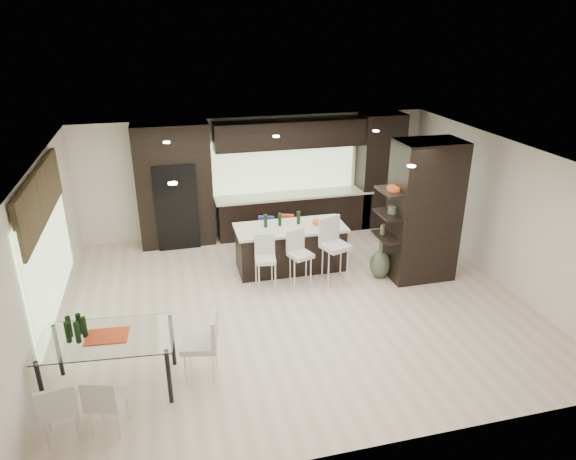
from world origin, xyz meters
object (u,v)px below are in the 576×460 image
object	(u,v)px
kitchen_island	(290,247)
chair_far	(60,411)
stool_mid	(300,265)
floor_vase	(381,251)
chair_near	(108,403)
chair_end	(200,347)
bench	(282,243)
stool_right	(335,258)
dining_table	(111,363)
stool_left	(265,269)

from	to	relation	value
kitchen_island	chair_far	world-z (taller)	kitchen_island
kitchen_island	stool_mid	world-z (taller)	kitchen_island
floor_vase	chair_near	size ratio (longest dim) A/B	1.44
kitchen_island	chair_end	bearing A→B (deg)	-124.47
bench	chair_end	distance (m)	4.23
stool_mid	chair_end	bearing A→B (deg)	-152.18
stool_right	dining_table	distance (m)	4.49
stool_mid	dining_table	bearing A→B (deg)	-164.95
stool_mid	chair_near	world-z (taller)	stool_mid
stool_mid	bench	xyz separation A→B (m)	(-0.01, 1.50, -0.20)
stool_left	bench	world-z (taller)	stool_left
chair_end	stool_right	bearing A→B (deg)	-39.65
bench	chair_end	bearing A→B (deg)	-98.06
floor_vase	dining_table	bearing A→B (deg)	-156.19
floor_vase	stool_mid	bearing A→B (deg)	178.27
stool_mid	stool_right	size ratio (longest dim) A/B	0.85
stool_mid	bench	world-z (taller)	stool_mid
stool_right	bench	xyz separation A→B (m)	(-0.68, 1.53, -0.28)
stool_left	chair_near	size ratio (longest dim) A/B	1.11
kitchen_island	bench	distance (m)	0.76
dining_table	chair_far	bearing A→B (deg)	-119.25
stool_left	bench	distance (m)	1.64
stool_left	stool_mid	size ratio (longest dim) A/B	0.97
bench	dining_table	bearing A→B (deg)	-110.29
floor_vase	chair_near	distance (m)	5.68
stool_right	floor_vase	xyz separation A→B (m)	(0.93, -0.01, 0.03)
stool_right	chair_end	xyz separation A→B (m)	(-2.74, -2.16, -0.07)
stool_left	stool_mid	bearing A→B (deg)	8.35
chair_end	chair_far	bearing A→B (deg)	126.36
chair_near	dining_table	bearing A→B (deg)	106.65
dining_table	chair_near	distance (m)	0.78
kitchen_island	chair_end	size ratio (longest dim) A/B	2.39
floor_vase	dining_table	xyz separation A→B (m)	(-4.86, -2.15, -0.14)
kitchen_island	floor_vase	world-z (taller)	floor_vase
floor_vase	bench	bearing A→B (deg)	136.19
floor_vase	kitchen_island	bearing A→B (deg)	153.14
chair_near	kitchen_island	bearing A→B (deg)	65.51
chair_far	chair_end	size ratio (longest dim) A/B	0.87
stool_left	floor_vase	size ratio (longest dim) A/B	0.77
dining_table	chair_end	bearing A→B (deg)	5.46
kitchen_island	stool_mid	xyz separation A→B (m)	(0.00, -0.76, -0.01)
floor_vase	chair_end	bearing A→B (deg)	-149.68
floor_vase	chair_far	distance (m)	6.15
kitchen_island	stool_left	bearing A→B (deg)	-130.99
kitchen_island	stool_mid	bearing A→B (deg)	-89.51
stool_mid	kitchen_island	bearing A→B (deg)	71.12
kitchen_island	chair_near	distance (m)	4.96
stool_right	floor_vase	bearing A→B (deg)	-19.87
chair_near	floor_vase	bearing A→B (deg)	47.64
stool_right	bench	size ratio (longest dim) A/B	0.83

